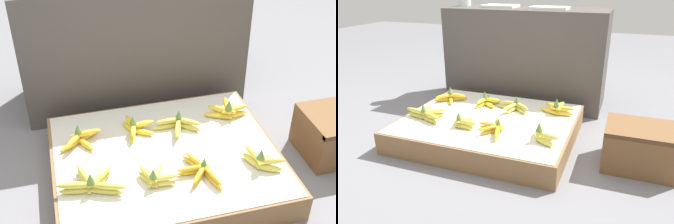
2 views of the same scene
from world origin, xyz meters
The scene contains 14 objects.
ground_plane centered at (0.00, 0.00, 0.00)m, with size 10.00×10.00×0.00m, color slate.
display_platform centered at (0.00, 0.00, 0.07)m, with size 1.06×0.88×0.14m.
back_vendor_table centered at (0.00, 0.77, 0.37)m, with size 1.25×0.47×0.74m.
wooden_crate centered at (0.89, -0.04, 0.12)m, with size 0.37×0.30×0.23m.
banana_bunch_front_left centered at (-0.36, -0.15, 0.17)m, with size 0.29×0.21×0.11m.
banana_bunch_front_midleft centered at (-0.09, -0.18, 0.17)m, with size 0.17×0.14×0.10m.
banana_bunch_front_midright centered at (0.11, -0.18, 0.16)m, with size 0.17×0.27×0.08m.
banana_bunch_front_right centered at (0.40, -0.20, 0.17)m, with size 0.17×0.18×0.12m.
banana_bunch_middle_left centered at (-0.38, 0.18, 0.17)m, with size 0.22×0.18×0.10m.
banana_bunch_middle_midleft centered at (-0.10, 0.20, 0.17)m, with size 0.16×0.19×0.10m.
banana_bunch_middle_midright centered at (0.11, 0.17, 0.17)m, with size 0.24×0.17×0.10m.
banana_bunch_middle_right centered at (0.39, 0.22, 0.17)m, with size 0.23×0.16×0.11m.
foam_tray_white centered at (0.18, 0.73, 0.75)m, with size 0.28×0.18×0.02m.
foam_tray_dark centered at (-0.23, 0.79, 0.75)m, with size 0.27×0.20×0.02m.
Camera 2 is at (0.76, -1.74, 0.94)m, focal length 35.00 mm.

